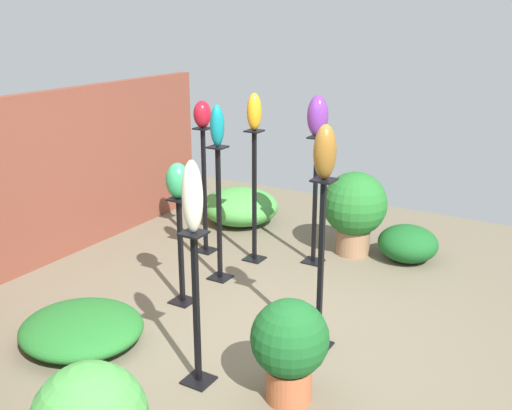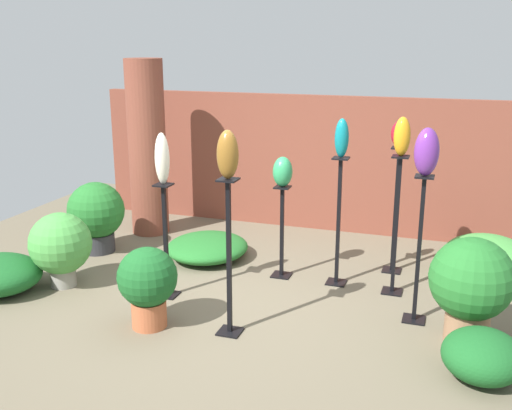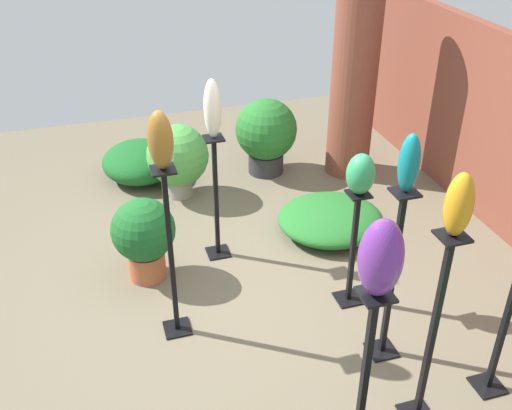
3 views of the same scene
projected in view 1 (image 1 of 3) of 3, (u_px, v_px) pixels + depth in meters
ground_plane at (249, 342)px, 4.79m from camera, size 8.00×8.00×0.00m
brick_wall_back at (14, 188)px, 5.83m from camera, size 5.60×0.12×1.77m
pedestal_ruby at (205, 196)px, 6.44m from camera, size 0.20×0.20×1.38m
pedestal_teal at (219, 220)px, 5.76m from camera, size 0.20×0.20×1.34m
pedestal_ivory at (197, 316)px, 4.13m from camera, size 0.20×0.20×1.14m
pedestal_violet at (315, 206)px, 6.15m from camera, size 0.20×0.20×1.35m
pedestal_amber at (254, 202)px, 6.20m from camera, size 0.20×0.20×1.40m
pedestal_jade at (181, 256)px, 5.33m from camera, size 0.20×0.20×0.99m
pedestal_bronze at (321, 273)px, 4.55m from camera, size 0.20×0.20×1.37m
art_vase_ruby at (202, 114)px, 6.16m from camera, size 0.19×0.18×0.28m
art_vase_teal at (217, 126)px, 5.48m from camera, size 0.14×0.13×0.39m
art_vase_ivory at (192, 197)px, 3.87m from camera, size 0.14×0.14×0.49m
art_vase_violet at (318, 116)px, 5.86m from camera, size 0.21×0.21×0.41m
art_vase_amber at (254, 112)px, 5.92m from camera, size 0.16×0.15×0.37m
art_vase_jade at (178, 181)px, 5.11m from camera, size 0.20×0.21×0.31m
art_vase_bronze at (325, 152)px, 4.26m from camera, size 0.18×0.16×0.40m
potted_plant_front_left at (290, 345)px, 3.97m from camera, size 0.53×0.53×0.73m
potted_plant_mid_left at (355, 208)px, 6.41m from camera, size 0.69×0.69×0.91m
foliage_bed_east at (408, 243)px, 6.32m from camera, size 0.60×0.63×0.38m
foliage_bed_west at (82, 328)px, 4.75m from camera, size 0.94×1.00×0.26m
foliage_bed_center at (240, 206)px, 7.44m from camera, size 0.92×0.96×0.44m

